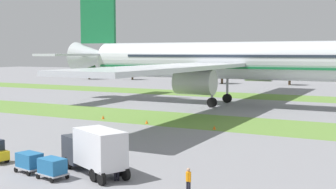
{
  "coord_description": "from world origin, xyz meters",
  "views": [
    {
      "loc": [
        27.76,
        -21.12,
        9.36
      ],
      "look_at": [
        1.7,
        29.34,
        4.0
      ],
      "focal_mm": 47.53,
      "sensor_mm": 36.0,
      "label": 1
    }
  ],
  "objects_px": {
    "catering_truck": "(94,149)",
    "ground_crew_marshaller": "(117,168)",
    "taxiway_marker_2": "(103,117)",
    "cargo_dolly_second": "(52,167)",
    "taxiway_marker_0": "(214,128)",
    "ground_crew_loader": "(188,180)",
    "taxiway_marker_1": "(147,122)",
    "cargo_dolly_lead": "(29,161)",
    "airliner": "(232,60)"
  },
  "relations": [
    {
      "from": "cargo_dolly_lead",
      "to": "taxiway_marker_2",
      "type": "distance_m",
      "value": 28.12
    },
    {
      "from": "cargo_dolly_second",
      "to": "taxiway_marker_2",
      "type": "xyz_separation_m",
      "value": [
        -14.23,
        26.28,
        -0.65
      ]
    },
    {
      "from": "ground_crew_marshaller",
      "to": "taxiway_marker_0",
      "type": "height_order",
      "value": "ground_crew_marshaller"
    },
    {
      "from": "cargo_dolly_second",
      "to": "taxiway_marker_0",
      "type": "height_order",
      "value": "cargo_dolly_second"
    },
    {
      "from": "catering_truck",
      "to": "cargo_dolly_second",
      "type": "bearing_deg",
      "value": 168.0
    },
    {
      "from": "cargo_dolly_second",
      "to": "taxiway_marker_2",
      "type": "height_order",
      "value": "cargo_dolly_second"
    },
    {
      "from": "taxiway_marker_0",
      "to": "ground_crew_loader",
      "type": "bearing_deg",
      "value": -72.56
    },
    {
      "from": "catering_truck",
      "to": "ground_crew_loader",
      "type": "distance_m",
      "value": 8.6
    },
    {
      "from": "ground_crew_loader",
      "to": "taxiway_marker_2",
      "type": "height_order",
      "value": "ground_crew_loader"
    },
    {
      "from": "cargo_dolly_lead",
      "to": "cargo_dolly_second",
      "type": "relative_size",
      "value": 1.0
    },
    {
      "from": "ground_crew_marshaller",
      "to": "ground_crew_loader",
      "type": "height_order",
      "value": "same"
    },
    {
      "from": "catering_truck",
      "to": "taxiway_marker_1",
      "type": "xyz_separation_m",
      "value": [
        -8.66,
        23.02,
        -1.7
      ]
    },
    {
      "from": "cargo_dolly_second",
      "to": "catering_truck",
      "type": "distance_m",
      "value": 3.38
    },
    {
      "from": "taxiway_marker_2",
      "to": "catering_truck",
      "type": "bearing_deg",
      "value": -55.7
    },
    {
      "from": "ground_crew_marshaller",
      "to": "taxiway_marker_2",
      "type": "relative_size",
      "value": 3.24
    },
    {
      "from": "airliner",
      "to": "cargo_dolly_lead",
      "type": "height_order",
      "value": "airliner"
    },
    {
      "from": "ground_crew_loader",
      "to": "cargo_dolly_second",
      "type": "bearing_deg",
      "value": -138.82
    },
    {
      "from": "taxiway_marker_2",
      "to": "ground_crew_marshaller",
      "type": "bearing_deg",
      "value": -52.55
    },
    {
      "from": "ground_crew_marshaller",
      "to": "taxiway_marker_0",
      "type": "bearing_deg",
      "value": 48.71
    },
    {
      "from": "airliner",
      "to": "ground_crew_marshaller",
      "type": "bearing_deg",
      "value": 8.92
    },
    {
      "from": "taxiway_marker_1",
      "to": "taxiway_marker_2",
      "type": "relative_size",
      "value": 0.95
    },
    {
      "from": "airliner",
      "to": "catering_truck",
      "type": "relative_size",
      "value": 11.53
    },
    {
      "from": "airliner",
      "to": "ground_crew_marshaller",
      "type": "relative_size",
      "value": 48.18
    },
    {
      "from": "airliner",
      "to": "taxiway_marker_1",
      "type": "xyz_separation_m",
      "value": [
        -3.32,
        -24.23,
        -7.74
      ]
    },
    {
      "from": "cargo_dolly_lead",
      "to": "taxiway_marker_1",
      "type": "xyz_separation_m",
      "value": [
        -3.86,
        24.99,
        -0.66
      ]
    },
    {
      "from": "airliner",
      "to": "catering_truck",
      "type": "xyz_separation_m",
      "value": [
        5.34,
        -47.24,
        -6.04
      ]
    },
    {
      "from": "taxiway_marker_1",
      "to": "taxiway_marker_2",
      "type": "bearing_deg",
      "value": 174.62
    },
    {
      "from": "cargo_dolly_second",
      "to": "taxiway_marker_0",
      "type": "xyz_separation_m",
      "value": [
        2.88,
        25.54,
        -0.69
      ]
    },
    {
      "from": "cargo_dolly_second",
      "to": "catering_truck",
      "type": "relative_size",
      "value": 0.34
    },
    {
      "from": "ground_crew_marshaller",
      "to": "taxiway_marker_2",
      "type": "height_order",
      "value": "ground_crew_marshaller"
    },
    {
      "from": "taxiway_marker_0",
      "to": "taxiway_marker_1",
      "type": "xyz_separation_m",
      "value": [
        -9.58,
        0.03,
        0.03
      ]
    },
    {
      "from": "taxiway_marker_0",
      "to": "cargo_dolly_second",
      "type": "bearing_deg",
      "value": -96.44
    },
    {
      "from": "ground_crew_loader",
      "to": "taxiway_marker_0",
      "type": "relative_size",
      "value": 3.78
    },
    {
      "from": "airliner",
      "to": "taxiway_marker_0",
      "type": "bearing_deg",
      "value": 14.05
    },
    {
      "from": "taxiway_marker_0",
      "to": "ground_crew_marshaller",
      "type": "bearing_deg",
      "value": -86.05
    },
    {
      "from": "catering_truck",
      "to": "ground_crew_marshaller",
      "type": "distance_m",
      "value": 2.86
    },
    {
      "from": "cargo_dolly_lead",
      "to": "taxiway_marker_1",
      "type": "relative_size",
      "value": 4.8
    },
    {
      "from": "cargo_dolly_lead",
      "to": "taxiway_marker_0",
      "type": "height_order",
      "value": "cargo_dolly_lead"
    },
    {
      "from": "cargo_dolly_lead",
      "to": "airliner",
      "type": "bearing_deg",
      "value": 12.13
    },
    {
      "from": "cargo_dolly_second",
      "to": "taxiway_marker_0",
      "type": "bearing_deg",
      "value": 5.05
    },
    {
      "from": "taxiway_marker_0",
      "to": "taxiway_marker_2",
      "type": "bearing_deg",
      "value": 177.52
    },
    {
      "from": "catering_truck",
      "to": "ground_crew_marshaller",
      "type": "xyz_separation_m",
      "value": [
        2.57,
        -0.76,
        -1.01
      ]
    },
    {
      "from": "ground_crew_loader",
      "to": "catering_truck",
      "type": "bearing_deg",
      "value": -154.07
    },
    {
      "from": "airliner",
      "to": "taxiway_marker_2",
      "type": "height_order",
      "value": "airliner"
    },
    {
      "from": "cargo_dolly_lead",
      "to": "catering_truck",
      "type": "height_order",
      "value": "catering_truck"
    },
    {
      "from": "ground_crew_marshaller",
      "to": "taxiway_marker_1",
      "type": "relative_size",
      "value": 3.4
    },
    {
      "from": "taxiway_marker_1",
      "to": "cargo_dolly_second",
      "type": "bearing_deg",
      "value": -75.32
    },
    {
      "from": "cargo_dolly_second",
      "to": "ground_crew_marshaller",
      "type": "distance_m",
      "value": 4.87
    },
    {
      "from": "taxiway_marker_0",
      "to": "cargo_dolly_lead",
      "type": "bearing_deg",
      "value": -102.92
    },
    {
      "from": "ground_crew_marshaller",
      "to": "ground_crew_loader",
      "type": "bearing_deg",
      "value": -48.12
    }
  ]
}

